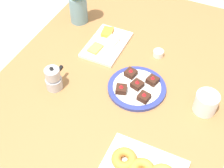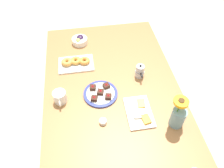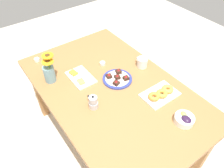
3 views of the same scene
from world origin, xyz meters
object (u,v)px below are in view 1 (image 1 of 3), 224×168
at_px(flower_vase, 78,7).
at_px(coffee_mug, 206,102).
at_px(cheese_platter, 107,43).
at_px(moka_pot, 53,79).
at_px(jam_cup_berry, 158,53).
at_px(dessert_plate, 137,87).
at_px(dining_table, 112,103).

bearing_deg(flower_vase, coffee_mug, -112.41).
relative_size(cheese_platter, moka_pot, 2.18).
xyz_separation_m(coffee_mug, jam_cup_berry, (0.22, 0.27, -0.03)).
bearing_deg(dessert_plate, coffee_mug, -87.43).
xyz_separation_m(coffee_mug, moka_pot, (-0.15, 0.60, 0.00)).
height_order(cheese_platter, jam_cup_berry, cheese_platter).
bearing_deg(cheese_platter, flower_vase, 61.78).
bearing_deg(cheese_platter, jam_cup_berry, -82.10).
bearing_deg(moka_pot, dining_table, -69.74).
height_order(dining_table, dessert_plate, dessert_plate).
bearing_deg(cheese_platter, moka_pot, 166.33).
xyz_separation_m(flower_vase, moka_pot, (-0.45, -0.13, -0.04)).
bearing_deg(dining_table, dessert_plate, -60.91).
relative_size(coffee_mug, jam_cup_berry, 2.63).
distance_m(cheese_platter, flower_vase, 0.25).
bearing_deg(jam_cup_berry, dining_table, 160.03).
bearing_deg(coffee_mug, moka_pot, 103.79).
bearing_deg(moka_pot, dessert_plate, -67.08).
height_order(dining_table, coffee_mug, coffee_mug).
distance_m(coffee_mug, moka_pot, 0.62).
xyz_separation_m(cheese_platter, dessert_plate, (-0.20, -0.24, 0.00)).
bearing_deg(coffee_mug, dessert_plate, 92.57).
bearing_deg(dessert_plate, moka_pot, 112.92).
height_order(dessert_plate, moka_pot, moka_pot).
relative_size(coffee_mug, moka_pot, 1.06).
bearing_deg(dining_table, flower_vase, 44.36).
height_order(dining_table, moka_pot, moka_pot).
relative_size(jam_cup_berry, dessert_plate, 0.19).
xyz_separation_m(jam_cup_berry, dessert_plate, (-0.24, 0.01, -0.00)).
bearing_deg(flower_vase, dining_table, -135.64).
height_order(coffee_mug, cheese_platter, coffee_mug).
bearing_deg(dining_table, coffee_mug, -80.35).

